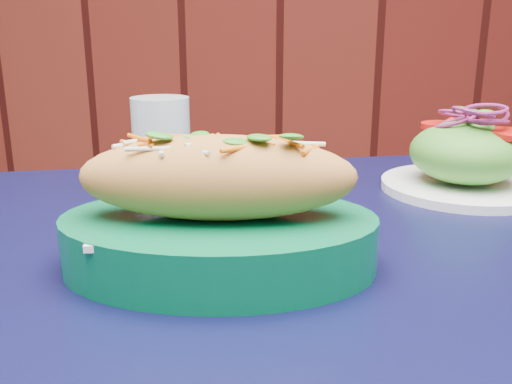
{
  "coord_description": "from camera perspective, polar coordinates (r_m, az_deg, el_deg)",
  "views": [
    {
      "loc": [
        -0.29,
        0.62,
        0.97
      ],
      "look_at": [
        -0.34,
        1.16,
        0.81
      ],
      "focal_mm": 40.0,
      "sensor_mm": 36.0,
      "label": 1
    }
  ],
  "objects": [
    {
      "name": "cafe_table",
      "position": [
        0.62,
        6.27,
        -13.35
      ],
      "size": [
        0.98,
        0.98,
        0.75
      ],
      "rotation": [
        0.0,
        0.0,
        0.26
      ],
      "color": "black",
      "rests_on": "ground"
    },
    {
      "name": "banh_mi_basket",
      "position": [
        0.52,
        -3.76,
        -2.31
      ],
      "size": [
        0.3,
        0.21,
        0.13
      ],
      "rotation": [
        0.0,
        0.0,
        0.07
      ],
      "color": "#045C36",
      "rests_on": "cafe_table"
    },
    {
      "name": "salad_plate",
      "position": [
        0.82,
        20.26,
        3.18
      ],
      "size": [
        0.22,
        0.22,
        0.12
      ],
      "rotation": [
        0.0,
        0.0,
        0.32
      ],
      "color": "white",
      "rests_on": "cafe_table"
    },
    {
      "name": "water_glass",
      "position": [
        0.79,
        -9.41,
        4.73
      ],
      "size": [
        0.08,
        0.08,
        0.13
      ],
      "primitive_type": "cylinder",
      "color": "silver",
      "rests_on": "cafe_table"
    }
  ]
}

